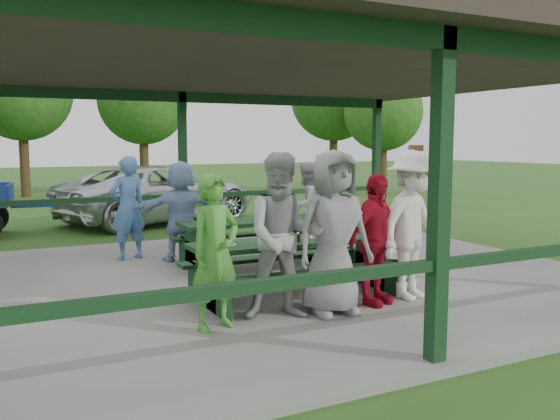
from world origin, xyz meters
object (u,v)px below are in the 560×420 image
picnic_table_far (253,237)px  contestant_grey_left (284,236)px  contestant_red (375,240)px  contestant_white_fedora (414,225)px  spectator_grey (307,206)px  spectator_lblue (181,211)px  spectator_blue (128,208)px  contestant_green (215,252)px  pickup_truck (160,194)px  picnic_table_near (295,260)px  contestant_grey_mid (334,233)px

picnic_table_far → contestant_grey_left: (-0.86, -2.80, 0.48)m
contestant_grey_left → contestant_red: 1.27m
contestant_white_fedora → spectator_grey: contestant_white_fedora is taller
contestant_red → spectator_grey: bearing=53.7°
spectator_lblue → spectator_grey: spectator_lblue is taller
picnic_table_far → spectator_blue: (-1.68, 1.45, 0.42)m
contestant_green → contestant_grey_left: 0.84m
contestant_white_fedora → pickup_truck: contestant_white_fedora is taller
contestant_grey_left → spectator_grey: contestant_grey_left is taller
contestant_grey_left → pickup_truck: 9.48m
pickup_truck → contestant_red: bearing=162.0°
contestant_red → pickup_truck: size_ratio=0.30×
contestant_green → picnic_table_far: bearing=41.1°
picnic_table_near → spectator_grey: spectator_grey is taller
picnic_table_near → picnic_table_far: 2.02m
contestant_grey_mid → picnic_table_far: bearing=87.4°
picnic_table_near → pickup_truck: bearing=86.3°
contestant_grey_mid → spectator_lblue: contestant_grey_mid is taller
contestant_grey_left → spectator_grey: size_ratio=1.16×
contestant_grey_left → spectator_grey: 4.41m
contestant_grey_left → spectator_blue: contestant_grey_left is taller
spectator_lblue → contestant_green: bearing=85.4°
picnic_table_far → spectator_lblue: size_ratio=1.39×
contestant_white_fedora → spectator_lblue: (-1.92, 3.72, -0.11)m
contestant_grey_left → spectator_grey: (2.38, 3.72, -0.13)m
contestant_red → contestant_green: bearing=161.1°
spectator_grey → contestant_white_fedora: bearing=62.4°
picnic_table_near → picnic_table_far: size_ratio=1.18×
contestant_white_fedora → spectator_lblue: contestant_white_fedora is taller
contestant_grey_mid → spectator_blue: 4.58m
picnic_table_near → pickup_truck: 8.63m
contestant_red → spectator_grey: size_ratio=0.99×
contestant_red → contestant_white_fedora: contestant_white_fedora is taller
contestant_green → spectator_grey: size_ratio=1.02×
picnic_table_near → contestant_grey_left: (-0.57, -0.80, 0.47)m
contestant_grey_mid → contestant_red: contestant_grey_mid is taller
contestant_grey_left → contestant_white_fedora: contestant_white_fedora is taller
contestant_grey_left → spectator_lblue: contestant_grey_left is taller
spectator_lblue → picnic_table_near: bearing=109.1°
picnic_table_near → contestant_red: size_ratio=1.70×
picnic_table_near → spectator_lblue: bearing=101.9°
contestant_green → pickup_truck: bearing=60.4°
contestant_white_fedora → picnic_table_near: bearing=132.1°
contestant_red → spectator_grey: 3.87m
spectator_grey → pickup_truck: size_ratio=0.31×
contestant_grey_mid → contestant_green: bearing=178.7°
contestant_grey_left → spectator_lblue: size_ratio=1.12×
spectator_blue → contestant_white_fedora: bearing=108.0°
contestant_grey_mid → spectator_lblue: (-0.64, 3.85, -0.11)m
contestant_red → spectator_blue: 4.72m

